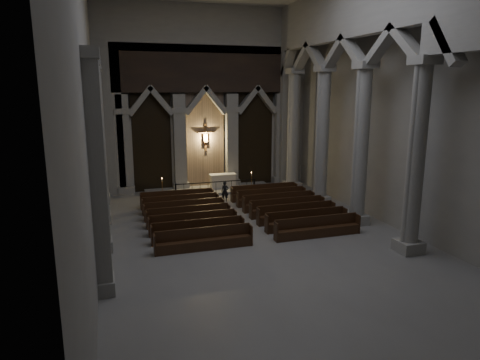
{
  "coord_description": "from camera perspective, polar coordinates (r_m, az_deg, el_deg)",
  "views": [
    {
      "loc": [
        -6.38,
        -16.68,
        6.83
      ],
      "look_at": [
        -0.26,
        3.0,
        2.35
      ],
      "focal_mm": 32.0,
      "sensor_mm": 36.0,
      "label": 1
    }
  ],
  "objects": [
    {
      "name": "sanctuary_wall",
      "position": [
        28.92,
        -4.65,
        11.81
      ],
      "size": [
        14.0,
        0.77,
        12.0
      ],
      "color": "#A09E95",
      "rests_on": "ground"
    },
    {
      "name": "candle_stand_right",
      "position": [
        28.38,
        1.54,
        -0.89
      ],
      "size": [
        0.23,
        0.23,
        1.36
      ],
      "color": "#B97A38",
      "rests_on": "ground"
    },
    {
      "name": "candle_stand_left",
      "position": [
        27.25,
        -10.3,
        -1.67
      ],
      "size": [
        0.22,
        0.22,
        1.3
      ],
      "color": "#B97A38",
      "rests_on": "ground"
    },
    {
      "name": "pews",
      "position": [
        22.5,
        -0.05,
        -4.57
      ],
      "size": [
        9.65,
        7.55,
        0.95
      ],
      "color": "black",
      "rests_on": "ground"
    },
    {
      "name": "altar_rail",
      "position": [
        27.11,
        -3.22,
        -0.86
      ],
      "size": [
        5.21,
        0.09,
        1.02
      ],
      "color": "black",
      "rests_on": "ground"
    },
    {
      "name": "room",
      "position": [
        17.87,
        3.77,
        14.72
      ],
      "size": [
        24.0,
        24.1,
        12.0
      ],
      "color": "gray",
      "rests_on": "ground"
    },
    {
      "name": "sanctuary_step",
      "position": [
        28.82,
        -4.01,
        -1.31
      ],
      "size": [
        8.5,
        2.6,
        0.15
      ],
      "primitive_type": "cube",
      "color": "#A09E95",
      "rests_on": "ground"
    },
    {
      "name": "worshipper",
      "position": [
        26.05,
        -2.02,
        -1.53
      ],
      "size": [
        0.53,
        0.45,
        1.23
      ],
      "primitive_type": "imported",
      "rotation": [
        0.0,
        0.0,
        -0.41
      ],
      "color": "black",
      "rests_on": "ground"
    },
    {
      "name": "right_arcade",
      "position": [
        21.6,
        16.65,
        14.43
      ],
      "size": [
        1.0,
        24.0,
        12.0
      ],
      "color": "#A09E95",
      "rests_on": "ground"
    },
    {
      "name": "left_pilasters",
      "position": [
        20.39,
        -18.18,
        3.42
      ],
      "size": [
        0.6,
        13.0,
        8.03
      ],
      "color": "#A09E95",
      "rests_on": "ground"
    },
    {
      "name": "altar",
      "position": [
        29.12,
        -2.32,
        -0.06
      ],
      "size": [
        1.8,
        0.72,
        0.92
      ],
      "color": "beige",
      "rests_on": "sanctuary_step"
    }
  ]
}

